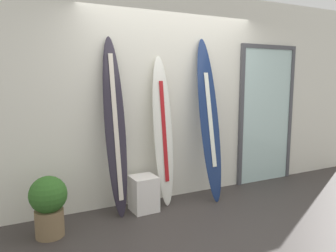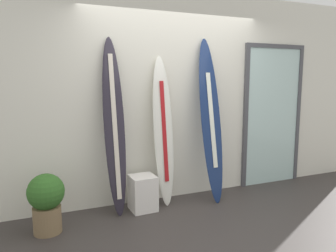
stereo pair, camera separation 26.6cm
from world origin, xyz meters
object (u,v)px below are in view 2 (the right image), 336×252
surfboard_ivory (163,131)px  glass_door (272,113)px  potted_plant (46,200)px  surfboard_navy (211,121)px  surfboard_charcoal (114,128)px  display_block_left (143,193)px

surfboard_ivory → glass_door: 1.91m
potted_plant → surfboard_navy: bearing=5.7°
surfboard_ivory → glass_door: bearing=4.7°
surfboard_navy → glass_door: (1.24, 0.25, 0.03)m
surfboard_ivory → surfboard_navy: bearing=-7.8°
glass_door → potted_plant: glass_door is taller
surfboard_charcoal → display_block_left: surfboard_charcoal is taller
surfboard_charcoal → potted_plant: (-0.81, -0.26, -0.70)m
surfboard_navy → display_block_left: bearing=-178.6°
glass_door → surfboard_ivory: bearing=-175.3°
display_block_left → glass_door: 2.41m
surfboard_ivory → potted_plant: size_ratio=2.99×
surfboard_charcoal → potted_plant: 1.10m
display_block_left → glass_door: bearing=7.0°
surfboard_charcoal → surfboard_navy: (1.30, -0.05, 0.02)m
display_block_left → potted_plant: bearing=-170.7°
surfboard_charcoal → surfboard_ivory: bearing=3.5°
surfboard_navy → potted_plant: size_ratio=3.37×
surfboard_charcoal → potted_plant: size_ratio=3.31×
surfboard_navy → potted_plant: bearing=-174.3°
potted_plant → display_block_left: bearing=9.3°
display_block_left → glass_door: size_ratio=0.20×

